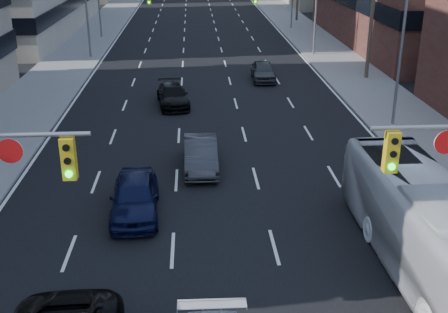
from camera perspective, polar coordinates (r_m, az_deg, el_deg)
signal_far_left at (r=50.98m, az=-11.15°, el=14.55°), size 6.09×0.33×6.00m
signal_far_right at (r=51.27m, az=6.72°, el=14.84°), size 6.09×0.33×6.00m
utility_pole_block at (r=43.47m, az=14.93°, el=15.01°), size 2.20×0.28×11.00m
streetlight_right_near at (r=32.65m, az=17.41°, el=11.42°), size 2.03×0.22×9.00m
transit_bus at (r=19.14m, az=20.29°, el=-7.18°), size 2.82×11.25×3.12m
sedan_blue at (r=22.32m, az=-9.05°, el=-4.02°), size 2.04×4.63×1.55m
sedan_grey_center at (r=26.32m, az=-2.38°, el=0.22°), size 1.58×4.39×1.44m
sedan_black_far at (r=36.35m, az=-5.22°, el=6.18°), size 2.42×4.73×1.32m
sedan_grey_right at (r=42.74m, az=4.00°, el=8.67°), size 1.81×4.26×1.43m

